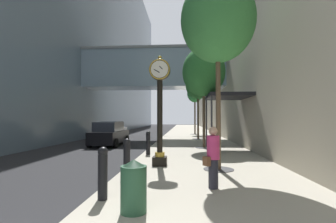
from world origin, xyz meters
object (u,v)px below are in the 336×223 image
bollard_fourth (148,142)px  street_tree_near (218,21)px  street_clock (160,105)px  trash_bin (134,185)px  street_tree_mid_near (204,72)px  bollard_nearest (103,172)px  street_tree_far (195,94)px  street_tree_mid_far (198,85)px  pedestrian_walking (213,156)px  car_black_mid (109,134)px  bollard_second (127,156)px  car_white_near (113,130)px

bollard_fourth → street_tree_near: bearing=-49.1°
street_clock → trash_bin: 5.28m
street_tree_mid_near → bollard_nearest: bearing=-106.8°
street_tree_far → trash_bin: (-2.26, -24.55, -4.21)m
street_tree_mid_near → street_tree_mid_far: 6.75m
pedestrian_walking → car_black_mid: size_ratio=0.36×
bollard_second → pedestrian_walking: (2.64, -1.30, 0.23)m
street_tree_mid_near → street_tree_far: street_tree_mid_near is taller
street_tree_mid_far → street_tree_mid_near: bearing=-90.0°
bollard_fourth → car_black_mid: (-3.67, 5.31, 0.07)m
pedestrian_walking → trash_bin: bearing=-134.3°
bollard_second → bollard_fourth: bearing=90.0°
street_clock → bollard_nearest: 4.66m
street_clock → car_white_near: street_clock is taller
car_black_mid → pedestrian_walking: bearing=-61.0°
bollard_fourth → car_black_mid: 6.45m
car_white_near → street_tree_mid_far: bearing=-16.3°
car_white_near → bollard_nearest: bearing=-74.3°
street_tree_near → street_tree_mid_far: bearing=90.0°
street_tree_mid_near → street_tree_mid_far: size_ratio=1.03×
street_clock → trash_bin: bearing=-90.4°
bollard_nearest → car_black_mid: size_ratio=0.27×
bollard_nearest → bollard_second: (0.00, 2.40, 0.00)m
street_tree_near → street_tree_mid_far: (0.00, 13.50, -0.61)m
street_tree_near → bollard_nearest: bearing=-131.1°
trash_bin → car_black_mid: size_ratio=0.23×
bollard_nearest → street_tree_mid_near: size_ratio=0.19×
pedestrian_walking → car_white_near: (-8.14, 18.51, -0.18)m
bollard_second → bollard_fourth: 4.79m
street_tree_mid_far → trash_bin: street_tree_mid_far is taller
bollard_second → trash_bin: bollard_second is taller
car_black_mid → trash_bin: bearing=-71.0°
bollard_fourth → car_white_near: car_white_near is taller
bollard_nearest → car_white_near: 20.36m
street_tree_near → street_tree_mid_near: street_tree_near is taller
street_tree_mid_near → car_black_mid: street_tree_mid_near is taller
street_clock → car_black_mid: bearing=118.9°
bollard_fourth → street_tree_mid_near: 6.11m
bollard_nearest → bollard_second: size_ratio=1.00×
bollard_second → car_black_mid: 10.75m
street_clock → street_tree_near: street_tree_near is taller
street_clock → street_tree_mid_far: bearing=80.2°
street_tree_mid_near → bollard_second: bearing=-111.5°
bollard_second → street_tree_mid_near: bearing=68.5°
street_tree_mid_near → street_tree_near: bearing=-90.0°
bollard_second → street_tree_mid_far: bearing=78.0°
bollard_nearest → street_tree_mid_near: 11.58m
bollard_second → pedestrian_walking: size_ratio=0.74×
bollard_second → trash_bin: bearing=-74.4°
street_tree_mid_near → trash_bin: bearing=-101.5°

